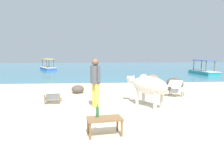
# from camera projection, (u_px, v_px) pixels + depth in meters

# --- Properties ---
(sand_beach) EXTENTS (18.00, 14.00, 0.04)m
(sand_beach) POSITION_uv_depth(u_px,v_px,m) (103.00, 118.00, 5.85)
(sand_beach) COLOR beige
(sand_beach) RESTS_ON ground
(water_surface) EXTENTS (60.00, 36.00, 0.03)m
(water_surface) POSITION_uv_depth(u_px,v_px,m) (98.00, 68.00, 27.56)
(water_surface) COLOR teal
(water_surface) RESTS_ON ground
(cow) EXTENTS (1.34, 1.83, 1.08)m
(cow) POSITION_uv_depth(u_px,v_px,m) (148.00, 86.00, 6.97)
(cow) COLOR beige
(cow) RESTS_ON sand_beach
(low_bench_table) EXTENTS (0.82, 0.55, 0.39)m
(low_bench_table) POSITION_uv_depth(u_px,v_px,m) (105.00, 121.00, 4.50)
(low_bench_table) COLOR brown
(low_bench_table) RESTS_ON sand_beach
(bottle) EXTENTS (0.07, 0.07, 0.30)m
(bottle) POSITION_uv_depth(u_px,v_px,m) (97.00, 112.00, 4.53)
(bottle) COLOR #2D6B38
(bottle) RESTS_ON low_bench_table
(deck_chair_near) EXTENTS (0.59, 0.80, 0.68)m
(deck_chair_near) POSITION_uv_depth(u_px,v_px,m) (52.00, 93.00, 7.36)
(deck_chair_near) COLOR brown
(deck_chair_near) RESTS_ON sand_beach
(deck_chair_far) EXTENTS (0.87, 0.93, 0.68)m
(deck_chair_far) POSITION_uv_depth(u_px,v_px,m) (176.00, 87.00, 8.64)
(deck_chair_far) COLOR brown
(deck_chair_far) RESTS_ON sand_beach
(person_standing) EXTENTS (0.32, 0.45, 1.62)m
(person_standing) POSITION_uv_depth(u_px,v_px,m) (95.00, 79.00, 6.71)
(person_standing) COLOR #DBC64C
(person_standing) RESTS_ON sand_beach
(shore_rock_large) EXTENTS (0.96, 1.10, 0.67)m
(shore_rock_large) POSITION_uv_depth(u_px,v_px,m) (152.00, 80.00, 11.36)
(shore_rock_large) COLOR gray
(shore_rock_large) RESTS_ON sand_beach
(shore_rock_medium) EXTENTS (1.11, 1.14, 0.63)m
(shore_rock_medium) POSITION_uv_depth(u_px,v_px,m) (175.00, 84.00, 10.17)
(shore_rock_medium) COLOR brown
(shore_rock_medium) RESTS_ON sand_beach
(shore_rock_small) EXTENTS (0.67, 0.65, 0.37)m
(shore_rock_small) POSITION_uv_depth(u_px,v_px,m) (78.00, 89.00, 9.43)
(shore_rock_small) COLOR brown
(shore_rock_small) RESTS_ON sand_beach
(boat_blue) EXTENTS (2.62, 3.81, 1.29)m
(boat_blue) POSITION_uv_depth(u_px,v_px,m) (48.00, 68.00, 23.91)
(boat_blue) COLOR #3866B7
(boat_blue) RESTS_ON water_surface
(boat_teal) EXTENTS (1.22, 3.69, 1.29)m
(boat_teal) POSITION_uv_depth(u_px,v_px,m) (203.00, 71.00, 18.86)
(boat_teal) COLOR teal
(boat_teal) RESTS_ON water_surface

